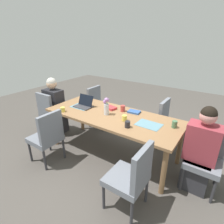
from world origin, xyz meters
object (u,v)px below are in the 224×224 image
chair_head_right_left_mid (50,111)px  person_head_right_left_mid (55,109)px  chair_far_right_near (47,135)px  coffee_mug_near_left (124,118)px  chair_near_right_mid (169,123)px  coffee_mug_centre_right (174,124)px  coffee_mug_far_left (63,109)px  book_blue_cover (134,112)px  chair_head_left_left_near (205,154)px  person_head_left_left_near (200,154)px  chair_near_left_far (98,105)px  laptop_head_right_left_mid (84,105)px  coffee_mug_near_right (127,124)px  book_red_cover (111,108)px  coffee_mug_centre_left (123,108)px  dining_table (112,119)px  chair_far_right_far (132,176)px  flower_vase (106,106)px

chair_head_right_left_mid → person_head_right_left_mid: (-0.06, -0.07, 0.03)m
chair_far_right_near → coffee_mug_near_left: chair_far_right_near is taller
chair_near_right_mid → coffee_mug_centre_right: size_ratio=8.77×
chair_near_right_mid → coffee_mug_far_left: size_ratio=11.20×
person_head_right_left_mid → book_blue_cover: bearing=-169.4°
chair_head_left_left_near → person_head_left_left_near: bearing=51.2°
chair_near_left_far → chair_near_right_mid: same height
chair_head_left_left_near → person_head_left_left_near: size_ratio=0.75×
chair_head_right_left_mid → laptop_head_right_left_mid: (-0.86, -0.12, 0.29)m
person_head_right_left_mid → chair_head_left_left_near: bearing=-177.5°
coffee_mug_near_right → book_red_cover: bearing=-36.5°
laptop_head_right_left_mid → coffee_mug_near_left: (-0.91, 0.08, 0.00)m
coffee_mug_centre_left → book_blue_cover: bearing=-162.6°
chair_near_left_far → coffee_mug_near_right: bearing=143.3°
coffee_mug_near_right → book_red_cover: 0.75m
chair_far_right_near → person_head_right_left_mid: bearing=-46.0°
dining_table → coffee_mug_near_right: (-0.43, 0.24, 0.12)m
chair_head_right_left_mid → chair_far_right_far: bearing=163.2°
chair_head_left_left_near → coffee_mug_centre_left: size_ratio=8.42×
person_head_right_left_mid → coffee_mug_far_left: person_head_right_left_mid is taller
coffee_mug_centre_right → book_red_cover: 1.15m
laptop_head_right_left_mid → coffee_mug_near_right: bearing=166.7°
chair_head_left_left_near → chair_head_right_left_mid: (2.93, 0.20, 0.00)m
chair_head_left_left_near → chair_head_right_left_mid: bearing=3.9°
chair_head_left_left_near → book_red_cover: 1.64m
chair_near_left_far → laptop_head_right_left_mid: size_ratio=2.81×
chair_head_left_left_near → coffee_mug_far_left: bearing=11.7°
book_blue_cover → laptop_head_right_left_mid: bearing=11.6°
chair_near_left_far → person_head_right_left_mid: bearing=54.8°
coffee_mug_near_right → coffee_mug_centre_left: coffee_mug_centre_left is taller
person_head_left_left_near → chair_far_right_far: size_ratio=1.33×
coffee_mug_near_left → book_blue_cover: 0.36m
laptop_head_right_left_mid → book_blue_cover: laptop_head_right_left_mid is taller
flower_vase → book_red_cover: size_ratio=1.49×
chair_head_right_left_mid → chair_far_right_near: bearing=139.4°
coffee_mug_centre_left → chair_near_left_far: bearing=-28.2°
chair_near_right_mid → coffee_mug_centre_left: (0.67, 0.53, 0.30)m
person_head_right_left_mid → coffee_mug_near_left: size_ratio=13.65×
laptop_head_right_left_mid → dining_table: bearing=179.1°
laptop_head_right_left_mid → coffee_mug_far_left: bearing=68.9°
flower_vase → dining_table: bearing=-152.1°
chair_near_left_far → coffee_mug_near_left: bearing=145.1°
person_head_left_left_near → dining_table: bearing=0.7°
coffee_mug_centre_right → chair_far_right_near: bearing=27.9°
flower_vase → laptop_head_right_left_mid: 0.56m
chair_head_right_left_mid → book_red_cover: 1.38m
chair_near_right_mid → book_red_cover: chair_near_right_mid is taller
chair_head_left_left_near → person_head_right_left_mid: 2.87m
chair_near_left_far → chair_far_right_far: bearing=137.9°
person_head_left_left_near → coffee_mug_near_right: 1.02m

